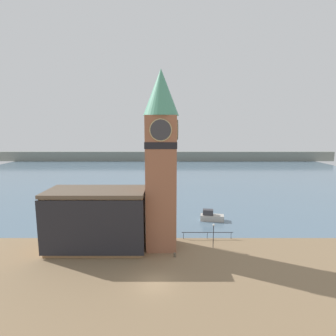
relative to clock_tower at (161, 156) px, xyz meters
name	(u,v)px	position (x,y,z in m)	size (l,w,h in m)	color
ground_plane	(154,284)	(-0.56, -9.50, -13.50)	(160.00, 160.00, 0.00)	#846B4C
water	(164,174)	(-0.56, 63.04, -13.50)	(160.00, 120.00, 0.00)	slate
far_shoreline	(165,156)	(-0.56, 103.04, -11.00)	(180.00, 3.00, 5.00)	gray
pier_railing	(207,233)	(7.22, 2.79, -12.57)	(8.18, 0.08, 1.09)	#232328
clock_tower	(161,156)	(0.00, 0.00, 0.00)	(4.90, 4.90, 25.42)	#935B42
pier_building	(97,219)	(-9.31, -0.55, -9.10)	(14.07, 6.80, 8.77)	#9E754C
boat_near	(211,216)	(9.19, 11.16, -12.72)	(4.59, 2.35, 2.12)	#B7B2A8
mooring_bollard_near	(174,254)	(1.87, -3.15, -13.16)	(0.33, 0.33, 0.64)	brown
lamp_post	(213,231)	(7.60, -0.36, -10.92)	(0.32, 0.32, 3.66)	black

